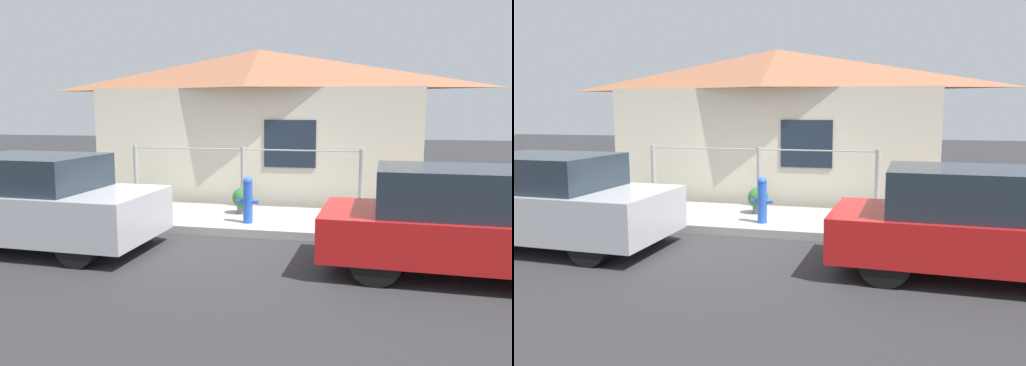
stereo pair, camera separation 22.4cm
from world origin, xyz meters
The scene contains 9 objects.
ground_plane centered at (0.00, 0.00, 0.00)m, with size 60.00×60.00×0.00m, color #2D2D30.
sidewalk centered at (0.00, 1.06, 0.07)m, with size 24.00×2.13×0.14m.
house centered at (0.00, 3.42, 2.84)m, with size 7.62×2.23×3.52m.
fence centered at (0.00, 1.98, 0.83)m, with size 4.90×0.10×1.24m.
car_left centered at (-2.49, -1.24, 0.72)m, with size 3.71×1.89×1.45m.
car_right centered at (3.81, -1.24, 0.70)m, with size 3.92×1.77×1.41m.
fire_hydrant centered at (0.45, 0.51, 0.58)m, with size 0.39×0.18×0.83m.
potted_plant_near_hydrant centered at (0.16, 1.29, 0.43)m, with size 0.41×0.41×0.51m.
potted_plant_by_fence centered at (-2.22, 1.38, 0.39)m, with size 0.34×0.34×0.47m.
Camera 1 is at (2.48, -7.97, 2.14)m, focal length 35.00 mm.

